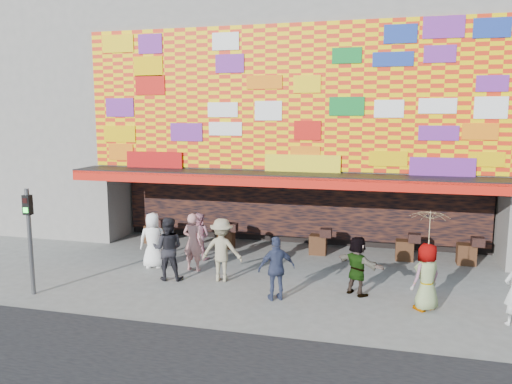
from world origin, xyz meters
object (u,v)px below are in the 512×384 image
ped_a (153,240)px  ped_e (277,268)px  ped_i (199,236)px  parasol (429,228)px  ped_f (357,266)px  ped_g (427,277)px  signal_left (29,229)px  ped_d (222,250)px  ped_b (193,242)px  ped_c (168,249)px

ped_a → ped_e: ped_a is taller
ped_i → parasol: size_ratio=0.87×
ped_e → ped_i: ped_e is taller
ped_f → ped_g: 1.91m
ped_i → parasol: (7.33, -2.88, 1.34)m
ped_i → parasol: 7.99m
ped_f → parasol: 2.32m
signal_left → ped_f: size_ratio=1.79×
ped_d → parasol: bearing=168.7°
signal_left → ped_i: 5.62m
ped_d → ped_i: size_ratio=1.18×
parasol → ped_g: bearing=-90.0°
ped_g → ped_i: bearing=-64.2°
ped_a → parasol: size_ratio=0.98×
ped_i → ped_f: bearing=169.4°
ped_e → ped_g: size_ratio=1.00×
ped_a → ped_e: (4.55, -1.83, -0.04)m
ped_b → ped_e: (3.16, -1.87, -0.06)m
ped_d → ped_g: bearing=168.7°
ped_b → ped_f: (5.25, -0.91, -0.10)m
ped_d → ped_i: 2.53m
ped_i → parasol: bearing=169.6°
ped_a → ped_i: (1.10, 1.33, -0.10)m
ped_c → signal_left: bearing=23.4°
ped_f → parasol: (1.79, -0.68, 1.32)m
signal_left → ped_f: (8.80, 2.26, -1.02)m
ped_d → parasol: size_ratio=1.03×
ped_b → ped_e: size_ratio=1.07×
signal_left → ped_d: size_ratio=1.56×
ped_f → ped_a: bearing=28.4°
ped_g → ped_c: bearing=-47.0°
ped_b → ped_g: bearing=173.1°
ped_b → ped_c: (-0.40, -1.04, 0.03)m
signal_left → ped_f: 9.14m
ped_e → ped_g: 3.88m
ped_a → ped_i: size_ratio=1.13×
ped_g → ped_i: 7.87m
ped_a → ped_g: ped_a is taller
ped_d → ped_g: (5.81, -0.86, -0.08)m
signal_left → parasol: (10.59, 1.58, 0.30)m
ped_a → ped_b: 1.39m
signal_left → ped_i: signal_left is taller
ped_c → ped_b: bearing=-121.7°
signal_left → ped_g: size_ratio=1.71×
ped_e → ped_g: ped_e is taller
ped_i → ped_b: bearing=113.7°
signal_left → parasol: size_ratio=1.61×
ped_f → ped_i: 5.96m
ped_b → ped_d: bearing=154.9°
ped_e → parasol: (3.88, 0.27, 1.28)m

